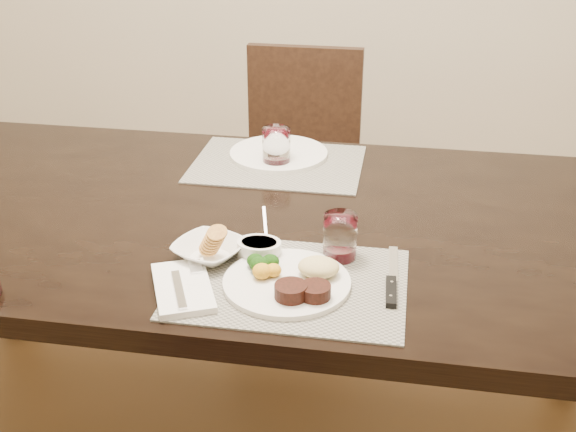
% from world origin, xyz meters
% --- Properties ---
extents(dining_table, '(2.00, 1.00, 0.75)m').
position_xyz_m(dining_table, '(0.00, 0.00, 0.67)').
color(dining_table, black).
rests_on(dining_table, ground).
extents(chair_far, '(0.42, 0.42, 0.90)m').
position_xyz_m(chair_far, '(0.00, 0.93, 0.50)').
color(chair_far, black).
rests_on(chair_far, ground).
extents(placemat_near, '(0.46, 0.34, 0.00)m').
position_xyz_m(placemat_near, '(0.17, -0.30, 0.75)').
color(placemat_near, gray).
rests_on(placemat_near, dining_table).
extents(placemat_far, '(0.46, 0.34, 0.00)m').
position_xyz_m(placemat_far, '(0.04, 0.30, 0.75)').
color(placemat_far, gray).
rests_on(placemat_far, dining_table).
extents(dinner_plate, '(0.25, 0.25, 0.05)m').
position_xyz_m(dinner_plate, '(0.18, -0.31, 0.77)').
color(dinner_plate, silver).
rests_on(dinner_plate, placemat_near).
extents(napkin_fork, '(0.17, 0.22, 0.02)m').
position_xyz_m(napkin_fork, '(-0.03, -0.36, 0.76)').
color(napkin_fork, white).
rests_on(napkin_fork, placemat_near).
extents(steak_knife, '(0.02, 0.24, 0.01)m').
position_xyz_m(steak_knife, '(0.37, -0.28, 0.76)').
color(steak_knife, white).
rests_on(steak_knife, placemat_near).
extents(cracker_bowl, '(0.18, 0.18, 0.06)m').
position_xyz_m(cracker_bowl, '(-0.01, -0.23, 0.77)').
color(cracker_bowl, silver).
rests_on(cracker_bowl, placemat_near).
extents(sauce_ramekin, '(0.09, 0.14, 0.07)m').
position_xyz_m(sauce_ramekin, '(0.09, -0.21, 0.77)').
color(sauce_ramekin, silver).
rests_on(sauce_ramekin, placemat_near).
extents(wine_glass_near, '(0.07, 0.07, 0.10)m').
position_xyz_m(wine_glass_near, '(0.26, -0.18, 0.80)').
color(wine_glass_near, silver).
rests_on(wine_glass_near, placemat_near).
extents(far_plate, '(0.27, 0.27, 0.01)m').
position_xyz_m(far_plate, '(0.03, 0.36, 0.76)').
color(far_plate, silver).
rests_on(far_plate, placemat_far).
extents(wine_glass_far, '(0.08, 0.08, 0.10)m').
position_xyz_m(wine_glass_far, '(0.04, 0.29, 0.80)').
color(wine_glass_far, silver).
rests_on(wine_glass_far, placemat_far).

